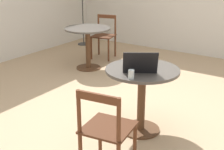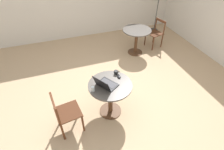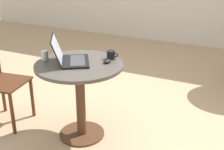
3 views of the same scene
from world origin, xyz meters
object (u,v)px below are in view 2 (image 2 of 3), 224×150
cafe_table_near (110,92)px  drinking_glass (93,89)px  chair_mid_right (155,33)px  laptop (106,84)px  cafe_table_mid (137,36)px  mouse (119,77)px  mug (116,72)px  chair_near_left (66,113)px

cafe_table_near → drinking_glass: bearing=-170.6°
cafe_table_near → chair_mid_right: bearing=43.4°
cafe_table_near → laptop: laptop is taller
cafe_table_near → cafe_table_mid: same height
cafe_table_near → mouse: bearing=31.3°
cafe_table_mid → mug: bearing=-127.0°
chair_near_left → cafe_table_near: bearing=8.3°
cafe_table_mid → chair_mid_right: size_ratio=0.95×
cafe_table_mid → mug: 2.08m
chair_near_left → chair_mid_right: size_ratio=1.00×
cafe_table_mid → laptop: 2.46m
chair_mid_right → laptop: 3.10m
mouse → chair_near_left: bearing=-166.6°
chair_near_left → mouse: chair_near_left is taller
cafe_table_near → mouse: 0.32m
chair_near_left → laptop: bearing=8.2°
cafe_table_near → chair_mid_right: chair_mid_right is taller
cafe_table_near → mug: bearing=50.4°
drinking_glass → mug: bearing=29.3°
laptop → drinking_glass: 0.25m
cafe_table_mid → mouse: bearing=-124.8°
chair_mid_right → laptop: laptop is taller
cafe_table_near → mug: 0.39m
drinking_glass → mouse: bearing=18.8°
cafe_table_mid → laptop: (-1.54, -1.91, 0.23)m
mouse → drinking_glass: 0.58m
cafe_table_mid → laptop: laptop is taller
cafe_table_mid → chair_near_left: size_ratio=0.95×
chair_mid_right → mug: size_ratio=7.53×
cafe_table_mid → laptop: size_ratio=1.71×
chair_mid_right → mouse: bearing=-135.5°
laptop → mug: (0.29, 0.26, -0.01)m
cafe_table_near → laptop: (-0.09, -0.01, 0.23)m
chair_near_left → mouse: (1.08, 0.26, 0.33)m
drinking_glass → cafe_table_mid: bearing=47.7°
mug → drinking_glass: bearing=-150.7°
mug → drinking_glass: drinking_glass is taller
cafe_table_mid → drinking_glass: (-1.78, -1.95, 0.23)m
cafe_table_near → cafe_table_mid: bearing=52.7°
cafe_table_mid → chair_near_left: bearing=-138.8°
cafe_table_mid → mouse: 2.16m
cafe_table_near → mug: size_ratio=7.16×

